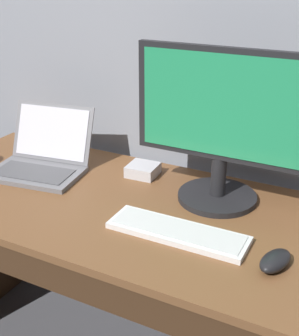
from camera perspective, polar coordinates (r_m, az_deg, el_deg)
name	(u,v)px	position (r m, az deg, el deg)	size (l,w,h in m)	color
desk	(118,256)	(1.58, -3.97, -10.76)	(1.51, 0.68, 0.75)	brown
laptop_space_gray	(40,161)	(1.72, -13.37, 0.83)	(0.36, 0.33, 0.22)	slate
external_monitor	(221,128)	(1.41, 8.81, 4.95)	(0.54, 0.25, 0.49)	black
wired_keyboard	(178,232)	(1.31, 3.49, -7.91)	(0.40, 0.13, 0.02)	white
computer_mouse	(275,261)	(1.22, 15.29, -11.00)	(0.06, 0.12, 0.04)	black
external_drive_box	(143,170)	(1.66, -0.82, -0.25)	(0.10, 0.10, 0.04)	silver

